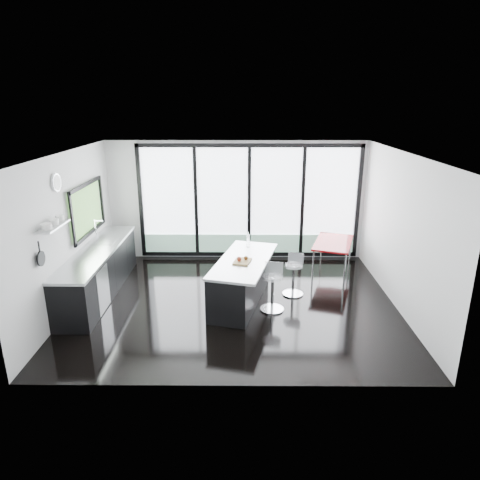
{
  "coord_description": "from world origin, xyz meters",
  "views": [
    {
      "loc": [
        0.16,
        -7.35,
        3.65
      ],
      "look_at": [
        0.1,
        0.3,
        1.15
      ],
      "focal_mm": 32.0,
      "sensor_mm": 36.0,
      "label": 1
    }
  ],
  "objects_px": {
    "island": "(241,280)",
    "bar_stool_far": "(293,279)",
    "red_table": "(332,257)",
    "bar_stool_near": "(272,293)"
  },
  "relations": [
    {
      "from": "island",
      "to": "red_table",
      "type": "height_order",
      "value": "island"
    },
    {
      "from": "island",
      "to": "red_table",
      "type": "relative_size",
      "value": 1.7
    },
    {
      "from": "island",
      "to": "bar_stool_far",
      "type": "xyz_separation_m",
      "value": [
        1.03,
        0.3,
        -0.12
      ]
    },
    {
      "from": "island",
      "to": "bar_stool_far",
      "type": "relative_size",
      "value": 3.53
    },
    {
      "from": "red_table",
      "to": "bar_stool_near",
      "type": "bearing_deg",
      "value": -128.13
    },
    {
      "from": "island",
      "to": "bar_stool_far",
      "type": "bearing_deg",
      "value": 16.3
    },
    {
      "from": "bar_stool_far",
      "to": "red_table",
      "type": "relative_size",
      "value": 0.48
    },
    {
      "from": "island",
      "to": "bar_stool_near",
      "type": "distance_m",
      "value": 0.69
    },
    {
      "from": "bar_stool_near",
      "to": "bar_stool_far",
      "type": "relative_size",
      "value": 1.06
    },
    {
      "from": "bar_stool_near",
      "to": "red_table",
      "type": "distance_m",
      "value": 2.34
    }
  ]
}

